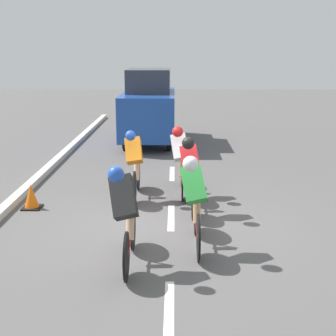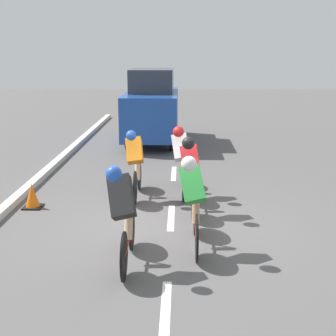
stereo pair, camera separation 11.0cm
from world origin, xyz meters
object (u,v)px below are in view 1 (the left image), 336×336
object	(u,v)px
cyclist_red	(190,172)
traffic_cone	(31,197)
cyclist_black	(125,213)
support_car	(149,107)
cyclist_green	(195,199)
cyclist_orange	(135,163)
cyclist_white	(180,158)

from	to	relation	value
cyclist_red	traffic_cone	bearing A→B (deg)	-2.69
cyclist_black	support_car	world-z (taller)	support_car
cyclist_green	cyclist_orange	size ratio (longest dim) A/B	1.03
cyclist_red	cyclist_orange	bearing A→B (deg)	-36.56
cyclist_black	traffic_cone	distance (m)	3.34
cyclist_orange	cyclist_red	size ratio (longest dim) A/B	1.03
cyclist_red	cyclist_green	bearing A→B (deg)	90.26
cyclist_white	traffic_cone	bearing A→B (deg)	18.75
cyclist_green	traffic_cone	distance (m)	3.69
cyclist_black	cyclist_red	bearing A→B (deg)	-112.67
cyclist_black	cyclist_orange	bearing A→B (deg)	-87.55
cyclist_red	support_car	size ratio (longest dim) A/B	0.39
cyclist_green	traffic_cone	size ratio (longest dim) A/B	3.59
cyclist_red	traffic_cone	distance (m)	3.17
support_car	traffic_cone	bearing A→B (deg)	74.21
cyclist_red	support_car	xyz separation A→B (m)	(1.16, -7.05, 0.40)
cyclist_orange	cyclist_green	bearing A→B (deg)	113.86
cyclist_orange	cyclist_black	size ratio (longest dim) A/B	1.00
cyclist_black	cyclist_green	bearing A→B (deg)	-147.31
cyclist_green	cyclist_orange	world-z (taller)	cyclist_green
traffic_cone	cyclist_green	bearing A→B (deg)	148.94
cyclist_white	support_car	xyz separation A→B (m)	(0.98, -5.91, 0.39)
cyclist_orange	support_car	size ratio (longest dim) A/B	0.40
cyclist_orange	support_car	distance (m)	6.23
cyclist_red	traffic_cone	world-z (taller)	cyclist_red
cyclist_orange	cyclist_black	world-z (taller)	cyclist_black
cyclist_orange	support_car	xyz separation A→B (m)	(0.03, -6.22, 0.43)
cyclist_red	cyclist_black	size ratio (longest dim) A/B	0.97
cyclist_black	traffic_cone	bearing A→B (deg)	-49.92
cyclist_black	traffic_cone	xyz separation A→B (m)	(2.12, -2.52, -0.58)
cyclist_orange	cyclist_white	size ratio (longest dim) A/B	0.99
cyclist_orange	cyclist_white	xyz separation A→B (m)	(-0.95, -0.31, 0.03)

